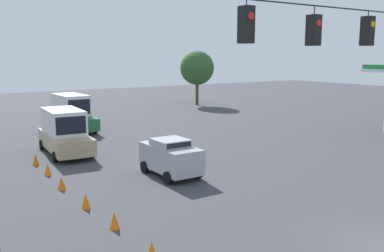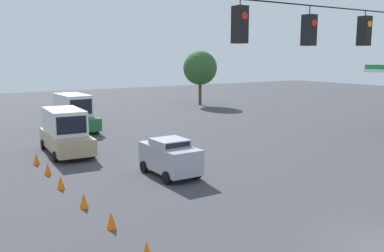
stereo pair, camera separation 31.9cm
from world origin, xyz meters
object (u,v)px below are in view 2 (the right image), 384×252
box_truck_green_withflow_deep (74,113)px  traffic_cone_farthest (36,159)px  traffic_cone_nearest (147,251)px  traffic_cone_fourth (61,182)px  overhead_signal_span (359,80)px  tree_horizon_right (200,68)px  traffic_cone_fifth (48,169)px  traffic_cone_third (84,200)px  traffic_cone_second (111,220)px  box_truck_tan_withflow_far (65,132)px  sedan_silver_withflow_mid (170,157)px

box_truck_green_withflow_deep → traffic_cone_farthest: bearing=61.4°
traffic_cone_nearest → traffic_cone_fourth: 8.72m
overhead_signal_span → box_truck_green_withflow_deep: 26.86m
box_truck_green_withflow_deep → tree_horizon_right: (-19.58, -9.76, 3.21)m
traffic_cone_fourth → traffic_cone_farthest: 5.42m
traffic_cone_fourth → traffic_cone_fifth: bearing=-92.7°
box_truck_green_withflow_deep → traffic_cone_third: bearing=73.2°
traffic_cone_third → traffic_cone_second: bearing=92.5°
overhead_signal_span → traffic_cone_fourth: 14.00m
box_truck_green_withflow_deep → traffic_cone_fourth: 16.70m
box_truck_tan_withflow_far → traffic_cone_second: box_truck_tan_withflow_far is taller
box_truck_green_withflow_deep → traffic_cone_fourth: bearing=69.9°
traffic_cone_third → traffic_cone_farthest: (-0.09, -8.53, 0.00)m
overhead_signal_span → traffic_cone_third: bearing=-47.6°
traffic_cone_fifth → tree_horizon_right: 34.09m
overhead_signal_span → traffic_cone_farthest: size_ratio=36.91×
box_truck_tan_withflow_far → traffic_cone_fourth: 7.99m
traffic_cone_second → traffic_cone_fourth: same height
traffic_cone_nearest → traffic_cone_second: 2.95m
overhead_signal_span → traffic_cone_fifth: bearing=-63.0°
box_truck_tan_withflow_far → traffic_cone_farthest: 3.35m
traffic_cone_second → traffic_cone_fifth: same height
box_truck_green_withflow_deep → traffic_cone_fourth: (5.72, 15.65, -1.18)m
traffic_cone_second → traffic_cone_fourth: size_ratio=1.00×
overhead_signal_span → box_truck_green_withflow_deep: (1.41, -26.52, -4.00)m
sedan_silver_withflow_mid → traffic_cone_second: bearing=42.5°
overhead_signal_span → traffic_cone_farthest: overhead_signal_span is taller
sedan_silver_withflow_mid → tree_horizon_right: (-19.77, -26.26, 3.69)m
traffic_cone_fourth → traffic_cone_farthest: size_ratio=1.00×
box_truck_green_withflow_deep → traffic_cone_second: bearing=75.5°
sedan_silver_withflow_mid → traffic_cone_farthest: (5.39, -6.28, -0.70)m
sedan_silver_withflow_mid → traffic_cone_fourth: sedan_silver_withflow_mid is taller
traffic_cone_fifth → tree_horizon_right: (-25.17, -22.56, 4.39)m
tree_horizon_right → box_truck_green_withflow_deep: bearing=26.5°
sedan_silver_withflow_mid → traffic_cone_farthest: sedan_silver_withflow_mid is taller
traffic_cone_fifth → tree_horizon_right: tree_horizon_right is taller
traffic_cone_second → traffic_cone_third: size_ratio=1.00×
traffic_cone_second → traffic_cone_farthest: same height
traffic_cone_fifth → box_truck_tan_withflow_far: bearing=-117.4°
box_truck_green_withflow_deep → traffic_cone_fifth: (5.59, 12.80, -1.18)m
box_truck_tan_withflow_far → traffic_cone_third: box_truck_tan_withflow_far is taller
overhead_signal_span → traffic_cone_third: (7.08, -7.76, -5.18)m
traffic_cone_nearest → traffic_cone_third: same height
overhead_signal_span → sedan_silver_withflow_mid: size_ratio=6.17×
sedan_silver_withflow_mid → box_truck_tan_withflow_far: box_truck_tan_withflow_far is taller
overhead_signal_span → traffic_cone_nearest: 8.97m
traffic_cone_nearest → traffic_cone_third: bearing=-89.3°
overhead_signal_span → tree_horizon_right: (-18.17, -36.28, -0.79)m
sedan_silver_withflow_mid → traffic_cone_third: size_ratio=5.99×
sedan_silver_withflow_mid → traffic_cone_third: sedan_silver_withflow_mid is taller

